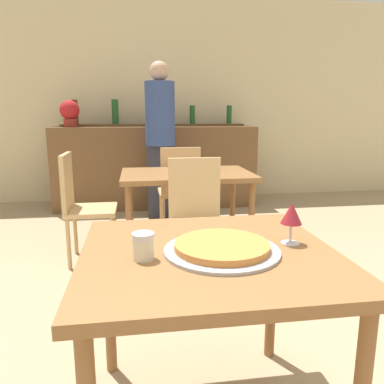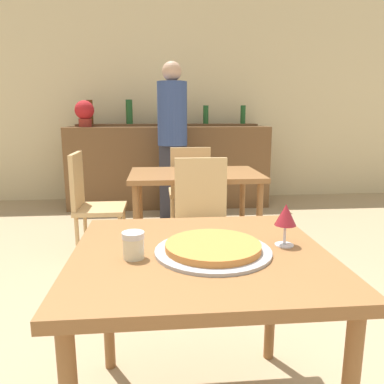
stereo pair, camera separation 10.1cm
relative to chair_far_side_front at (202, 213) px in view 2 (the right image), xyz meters
name	(u,v)px [view 2 (the right image)]	position (x,y,z in m)	size (l,w,h in m)	color
wall_back	(167,100)	(-0.16, 2.89, 0.89)	(8.00, 0.05, 2.80)	beige
dining_table_near	(200,272)	(-0.16, -1.29, 0.13)	(0.91, 0.87, 0.73)	brown
dining_table_far	(195,182)	(0.00, 0.53, 0.13)	(1.08, 0.72, 0.73)	brown
bar_counter	(169,166)	(-0.16, 2.38, 0.01)	(2.60, 0.56, 1.05)	brown
bar_back_shelf	(164,121)	(-0.22, 2.52, 0.60)	(2.39, 0.24, 0.34)	brown
chair_far_side_front	(202,213)	(0.00, 0.00, 0.00)	(0.40, 0.40, 0.90)	tan
chair_far_side_back	(190,186)	(0.00, 1.06, 0.00)	(0.40, 0.40, 0.90)	tan
chair_far_side_left	(90,199)	(-0.88, 0.53, 0.00)	(0.40, 0.40, 0.90)	tan
pizza_tray	(213,248)	(-0.12, -1.32, 0.23)	(0.41, 0.41, 0.04)	#A3A3A8
cheese_shaker	(133,245)	(-0.40, -1.35, 0.26)	(0.08, 0.08, 0.09)	beige
person_standing	(172,135)	(-0.13, 1.80, 0.46)	(0.34, 0.34, 1.79)	#2D2D38
wine_glass	(286,216)	(0.16, -1.27, 0.33)	(0.08, 0.08, 0.16)	silver
potted_plant	(85,112)	(-1.21, 2.33, 0.72)	(0.24, 0.24, 0.33)	maroon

